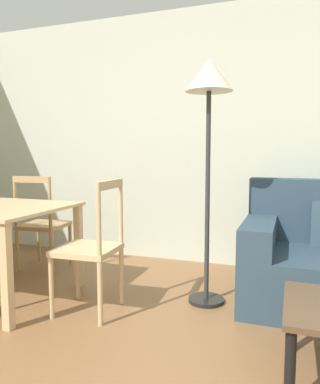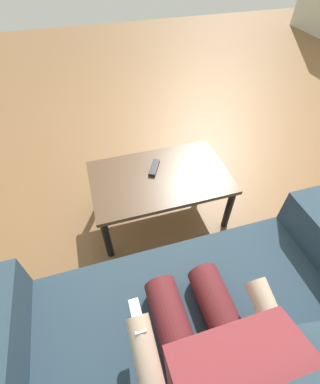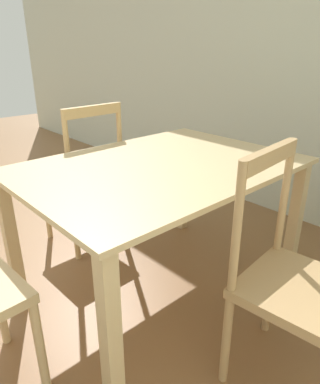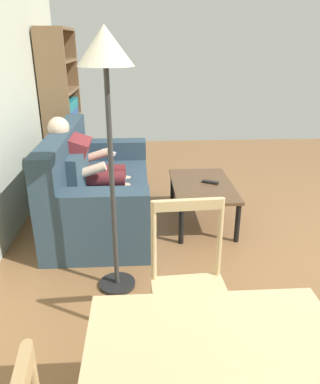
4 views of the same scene
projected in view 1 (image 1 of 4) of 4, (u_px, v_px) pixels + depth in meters
wall_back at (246, 138)px, 3.78m from camera, size 6.79×0.12×2.67m
dining_chair_near_wall at (42, 225)px, 3.76m from camera, size 0.46×0.46×0.96m
dining_chair_facing_couch at (91, 249)px, 2.71m from camera, size 0.44×0.44×0.99m
floor_lamp at (209, 98)px, 2.77m from camera, size 0.36×0.36×1.88m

